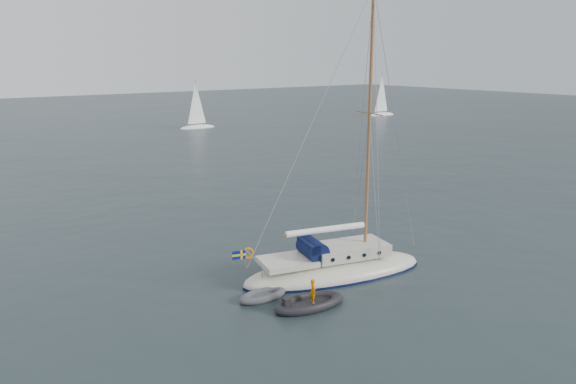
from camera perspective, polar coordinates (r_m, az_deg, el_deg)
ground at (r=32.12m, az=3.15°, el=-6.92°), size 300.00×300.00×0.00m
sailboat at (r=29.65m, az=4.79°, el=-6.35°), size 10.69×3.20×15.23m
dinghy at (r=27.19m, az=-2.59°, el=-10.48°), size 2.53×1.14×0.36m
rib at (r=26.34m, az=2.17°, el=-11.17°), size 3.62×1.64×1.34m
distant_yacht_c at (r=92.01m, az=-9.30°, el=8.56°), size 6.12×3.26×8.11m
distant_yacht_b at (r=112.54m, az=9.48°, el=9.57°), size 6.55×3.49×8.68m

